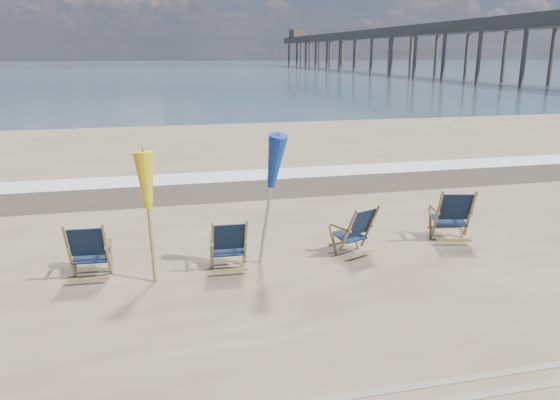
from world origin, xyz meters
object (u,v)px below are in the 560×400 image
(umbrella_blue, at_px, (268,164))
(beach_chair_3, at_px, (470,216))
(beach_chair_1, at_px, (245,245))
(beach_chair_0, at_px, (107,251))
(fishing_pier, at_px, (407,44))
(beach_chair_2, at_px, (370,228))
(umbrella_yellow, at_px, (148,188))

(umbrella_blue, bearing_deg, beach_chair_3, 3.90)
(beach_chair_1, bearing_deg, beach_chair_0, -1.41)
(beach_chair_1, height_order, fishing_pier, fishing_pier)
(beach_chair_1, xyz_separation_m, beach_chair_2, (2.23, 0.30, 0.00))
(fishing_pier, bearing_deg, beach_chair_1, -118.08)
(beach_chair_2, bearing_deg, beach_chair_1, -14.16)
(beach_chair_0, height_order, beach_chair_3, beach_chair_3)
(fishing_pier, bearing_deg, beach_chair_3, -115.55)
(beach_chair_2, height_order, umbrella_blue, umbrella_blue)
(beach_chair_2, xyz_separation_m, umbrella_yellow, (-3.67, -0.33, 1.01))
(beach_chair_0, xyz_separation_m, fishing_pier, (40.89, 72.56, 4.16))
(beach_chair_1, bearing_deg, beach_chair_3, -172.37)
(beach_chair_2, relative_size, umbrella_blue, 0.41)
(umbrella_blue, bearing_deg, fishing_pier, 62.13)
(beach_chair_1, height_order, umbrella_yellow, umbrella_yellow)
(beach_chair_1, relative_size, beach_chair_3, 0.87)
(beach_chair_2, height_order, beach_chair_3, beach_chair_3)
(umbrella_yellow, height_order, fishing_pier, fishing_pier)
(beach_chair_2, relative_size, umbrella_yellow, 0.47)
(beach_chair_0, relative_size, fishing_pier, 0.01)
(beach_chair_2, xyz_separation_m, beach_chair_3, (1.96, 0.06, 0.07))
(beach_chair_3, bearing_deg, fishing_pier, -101.77)
(beach_chair_3, distance_m, fishing_pier, 80.31)
(umbrella_blue, bearing_deg, beach_chair_0, 178.60)
(beach_chair_1, distance_m, beach_chair_3, 4.21)
(beach_chair_0, relative_size, umbrella_yellow, 0.49)
(beach_chair_3, height_order, umbrella_blue, umbrella_blue)
(beach_chair_0, height_order, umbrella_yellow, umbrella_yellow)
(beach_chair_3, bearing_deg, beach_chair_2, 15.43)
(beach_chair_0, bearing_deg, beach_chair_1, 179.62)
(beach_chair_1, height_order, umbrella_blue, umbrella_blue)
(beach_chair_0, xyz_separation_m, beach_chair_2, (4.34, 0.14, -0.03))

